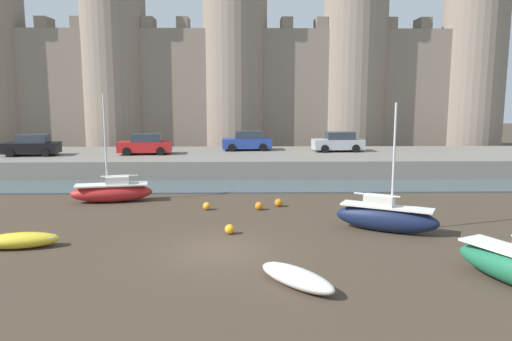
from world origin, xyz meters
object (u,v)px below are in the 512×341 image
Objects in this scene: sailboat_near_channel_right at (112,191)px; mooring_buoy_off_centre at (207,206)px; rowboat_foreground_centre at (297,277)px; mooring_buoy_mid_mud at (279,203)px; car_quay_centre_east at (338,142)px; rowboat_near_channel_left at (20,240)px; car_quay_west at (32,146)px; mooring_buoy_near_shore at (230,229)px; car_quay_centre_west at (145,144)px; sailboat_foreground_right at (386,217)px; car_quay_east at (247,141)px; mooring_buoy_near_channel at (259,206)px.

sailboat_near_channel_right is 5.91m from mooring_buoy_off_centre.
rowboat_foreground_centre is 7.28× the size of mooring_buoy_off_centre.
sailboat_near_channel_right is 14.68× the size of mooring_buoy_off_centre.
mooring_buoy_mid_mud is 15.28m from car_quay_centre_east.
car_quay_west is (-7.40, 18.83, 1.80)m from rowboat_near_channel_left.
car_quay_centre_east reaches higher than mooring_buoy_near_shore.
car_quay_centre_east is (9.63, 14.72, 1.93)m from mooring_buoy_off_centre.
mooring_buoy_mid_mud is at bearing 33.50° from rowboat_near_channel_left.
rowboat_near_channel_left is 0.73× the size of car_quay_west.
sailboat_near_channel_right is at bearing -88.55° from car_quay_centre_west.
rowboat_foreground_centre reaches higher than mooring_buoy_off_centre.
sailboat_foreground_right is 1.36× the size of car_quay_west.
car_quay_east reaches higher than mooring_buoy_mid_mud.
rowboat_foreground_centre is 6.98× the size of mooring_buoy_mid_mud.
car_quay_centre_east is at bearing 39.84° from sailboat_near_channel_right.
rowboat_foreground_centre is 7.02× the size of mooring_buoy_near_channel.
sailboat_foreground_right is at bearing -94.00° from car_quay_centre_east.
rowboat_near_channel_left is 11.58m from mooring_buoy_near_channel.
car_quay_east is (-1.53, 26.31, 1.82)m from rowboat_foreground_centre.
rowboat_foreground_centre reaches higher than mooring_buoy_near_channel.
mooring_buoy_near_channel is at bearing -114.95° from car_quay_centre_east.
mooring_buoy_off_centre is at bearing -97.85° from car_quay_east.
mooring_buoy_near_channel is at bearing -57.03° from car_quay_centre_west.
car_quay_centre_west is at bearing 113.80° from mooring_buoy_off_centre.
sailboat_near_channel_right is 13.89× the size of mooring_buoy_near_shore.
mooring_buoy_off_centre is (5.52, -2.08, -0.40)m from sailboat_near_channel_right.
mooring_buoy_mid_mud is at bearing -52.19° from car_quay_centre_west.
sailboat_near_channel_right reaches higher than mooring_buoy_near_channel.
mooring_buoy_near_channel is 0.10× the size of car_quay_centre_east.
car_quay_centre_west reaches higher than mooring_buoy_mid_mud.
car_quay_centre_west is 8.55m from car_quay_west.
car_quay_west is at bearing -174.52° from car_quay_centre_east.
mooring_buoy_near_shore is 4.77m from mooring_buoy_off_centre.
sailboat_near_channel_right is at bearing -49.61° from car_quay_west.
rowboat_near_channel_left is at bearing -146.69° from mooring_buoy_near_channel.
mooring_buoy_off_centre is 0.10× the size of car_quay_centre_east.
rowboat_foreground_centre is 11.31m from mooring_buoy_mid_mud.
sailboat_near_channel_right reaches higher than rowboat_foreground_centre.
car_quay_centre_east reaches higher than rowboat_foreground_centre.
sailboat_foreground_right reaches higher than car_quay_east.
rowboat_foreground_centre is 26.07m from car_quay_centre_east.
car_quay_east is at bearing 17.88° from car_quay_centre_west.
mooring_buoy_off_centre is (-1.36, 4.57, -0.01)m from mooring_buoy_near_shore.
rowboat_foreground_centre is at bearing -103.19° from car_quay_centre_east.
sailboat_near_channel_right is 1.45× the size of car_quay_east.
sailboat_foreground_right is 6.96m from mooring_buoy_near_shore.
mooring_buoy_near_shore is 5.84m from mooring_buoy_mid_mud.
car_quay_centre_east is (15.43, 1.58, 0.00)m from car_quay_centre_west.
sailboat_foreground_right reaches higher than car_quay_centre_east.
car_quay_centre_east is (23.95, 2.30, 0.00)m from car_quay_west.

